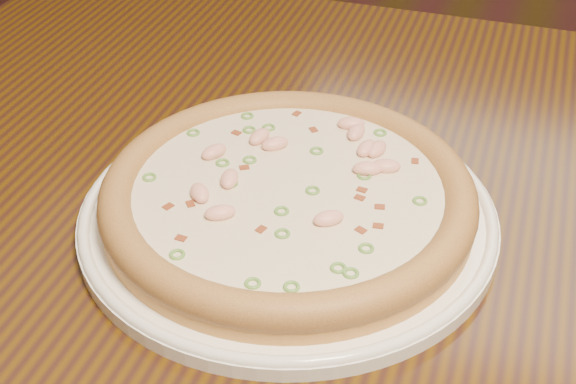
% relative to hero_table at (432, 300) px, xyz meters
% --- Properties ---
extents(hero_table, '(1.20, 0.80, 0.75)m').
position_rel_hero_table_xyz_m(hero_table, '(0.00, 0.00, 0.00)').
color(hero_table, black).
rests_on(hero_table, ground).
extents(plate, '(0.34, 0.34, 0.02)m').
position_rel_hero_table_xyz_m(plate, '(-0.12, -0.05, 0.11)').
color(plate, white).
rests_on(plate, hero_table).
extents(pizza, '(0.30, 0.30, 0.03)m').
position_rel_hero_table_xyz_m(pizza, '(-0.12, -0.05, 0.13)').
color(pizza, gold).
rests_on(pizza, plate).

